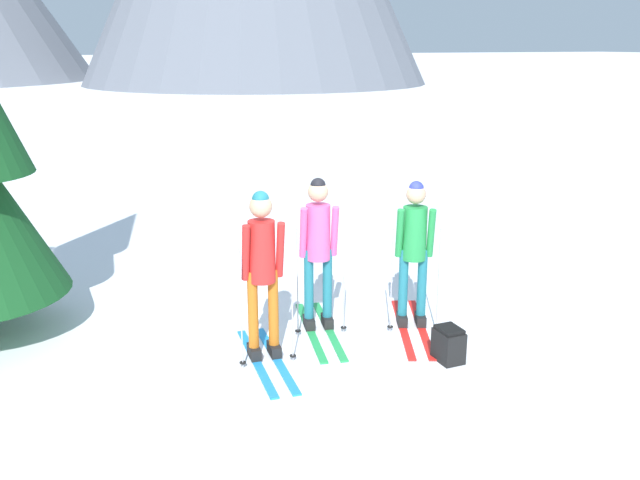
# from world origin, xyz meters

# --- Properties ---
(ground_plane) EXTENTS (400.00, 400.00, 0.00)m
(ground_plane) POSITION_xyz_m (0.00, 0.00, 0.00)
(ground_plane) COLOR white
(skier_in_red) EXTENTS (0.61, 1.68, 1.83)m
(skier_in_red) POSITION_xyz_m (-0.79, -0.16, 1.04)
(skier_in_red) COLOR #1E84D1
(skier_in_red) RESTS_ON ground
(skier_in_pink) EXTENTS (0.67, 1.75, 1.81)m
(skier_in_pink) POSITION_xyz_m (0.05, 0.33, 1.00)
(skier_in_pink) COLOR green
(skier_in_pink) RESTS_ON ground
(skier_in_green) EXTENTS (0.97, 1.73, 1.76)m
(skier_in_green) POSITION_xyz_m (1.11, -0.02, 0.99)
(skier_in_green) COLOR red
(skier_in_green) RESTS_ON ground
(backpack_on_snow_front) EXTENTS (0.24, 0.32, 0.38)m
(backpack_on_snow_front) POSITION_xyz_m (0.98, -1.01, 0.19)
(backpack_on_snow_front) COLOR black
(backpack_on_snow_front) RESTS_ON ground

